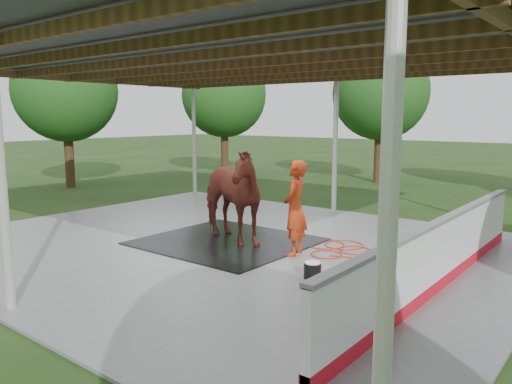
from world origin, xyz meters
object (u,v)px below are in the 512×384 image
Objects in this scene: horse at (226,194)px; dasher_board at (441,255)px; wash_bucket at (312,270)px; handler at (295,208)px.

dasher_board is at bearing -74.29° from horse.
horse is 3.12m from wash_bucket.
horse is at bearing 178.61° from dasher_board.
horse reaches higher than handler.
horse is 1.29× the size of handler.
wash_bucket is (2.82, -0.96, -0.92)m from horse.
handler reaches higher than wash_bucket.
horse reaches higher than wash_bucket.
handler is 6.27× the size of wash_bucket.
wash_bucket is at bearing -91.76° from horse.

